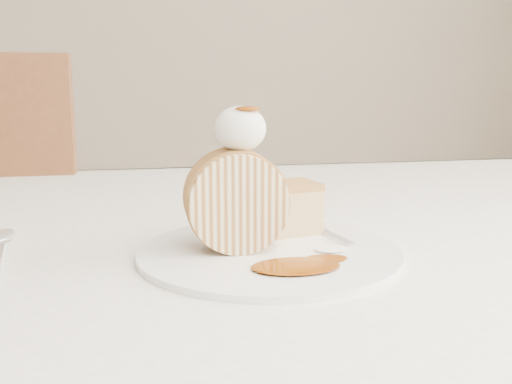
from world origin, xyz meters
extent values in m
cube|color=beige|center=(0.00, 0.20, 0.73)|extent=(1.40, 0.90, 0.04)
cube|color=beige|center=(0.00, 0.65, 0.61)|extent=(1.40, 0.01, 0.28)
cylinder|color=brown|center=(0.62, 0.57, 0.35)|extent=(0.06, 0.06, 0.71)
cylinder|color=brown|center=(-0.22, 1.01, 0.22)|extent=(0.04, 0.04, 0.44)
cylinder|color=white|center=(0.04, 0.06, 0.75)|extent=(0.29, 0.29, 0.01)
cylinder|color=#F7E6AC|center=(0.02, 0.07, 0.80)|extent=(0.09, 0.05, 0.09)
cube|color=#C08048|center=(0.08, 0.12, 0.78)|extent=(0.06, 0.06, 0.04)
ellipsoid|color=white|center=(0.02, 0.07, 0.87)|extent=(0.05, 0.05, 0.04)
ellipsoid|color=#703004|center=(0.03, 0.06, 0.89)|extent=(0.02, 0.02, 0.01)
cube|color=silver|center=(0.11, 0.10, 0.76)|extent=(0.05, 0.14, 0.00)
camera|label=1|loc=(-0.06, -0.43, 0.90)|focal=40.00mm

